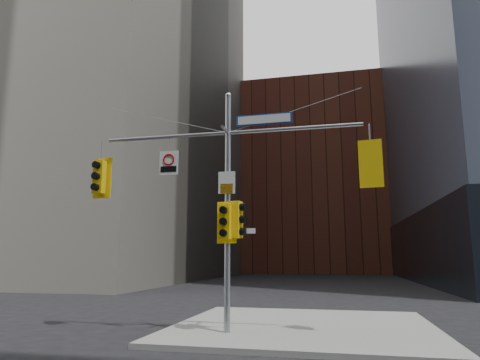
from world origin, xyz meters
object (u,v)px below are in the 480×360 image
at_px(signal_assembly, 228,184).
at_px(regulatory_sign_arm, 169,162).
at_px(traffic_light_pole_side, 238,219).
at_px(street_sign_blade, 264,119).
at_px(traffic_light_east_arm, 371,165).
at_px(traffic_light_pole_front, 225,222).
at_px(traffic_light_west_arm, 99,177).

bearing_deg(signal_assembly, regulatory_sign_arm, -179.39).
xyz_separation_m(traffic_light_pole_side, street_sign_blade, (0.80, 0.00, 3.01)).
height_order(traffic_light_east_arm, traffic_light_pole_front, traffic_light_east_arm).
xyz_separation_m(traffic_light_pole_front, street_sign_blade, (1.12, 0.27, 3.10)).
distance_m(traffic_light_pole_front, regulatory_sign_arm, 2.72).
relative_size(traffic_light_east_arm, traffic_light_pole_front, 1.11).
xyz_separation_m(traffic_light_west_arm, street_sign_blade, (5.42, -0.01, 1.55)).
bearing_deg(street_sign_blade, traffic_light_pole_front, -165.70).
relative_size(traffic_light_pole_front, street_sign_blade, 0.71).
height_order(signal_assembly, traffic_light_pole_side, signal_assembly).
bearing_deg(traffic_light_west_arm, regulatory_sign_arm, 1.98).
xyz_separation_m(signal_assembly, traffic_light_west_arm, (-4.30, 0.01, 0.38)).
distance_m(signal_assembly, street_sign_blade, 2.23).
height_order(street_sign_blade, regulatory_sign_arm, street_sign_blade).
relative_size(traffic_light_west_arm, street_sign_blade, 0.78).
bearing_deg(traffic_light_pole_side, traffic_light_east_arm, -78.82).
distance_m(traffic_light_west_arm, traffic_light_east_arm, 8.45).
height_order(traffic_light_pole_front, street_sign_blade, street_sign_blade).
xyz_separation_m(signal_assembly, traffic_light_east_arm, (4.16, 0.00, 0.38)).
distance_m(traffic_light_east_arm, street_sign_blade, 3.41).
height_order(traffic_light_pole_front, regulatory_sign_arm, regulatory_sign_arm).
bearing_deg(traffic_light_pole_front, traffic_light_pole_side, 41.28).
relative_size(traffic_light_west_arm, regulatory_sign_arm, 1.76).
height_order(traffic_light_west_arm, traffic_light_pole_front, traffic_light_west_arm).
bearing_deg(traffic_light_east_arm, traffic_light_west_arm, 8.32).
bearing_deg(regulatory_sign_arm, traffic_light_pole_front, -9.63).
bearing_deg(signal_assembly, street_sign_blade, 0.16).
xyz_separation_m(traffic_light_west_arm, traffic_light_pole_side, (4.62, -0.02, -1.46)).
bearing_deg(signal_assembly, traffic_light_pole_side, -0.30).
distance_m(signal_assembly, traffic_light_east_arm, 4.17).
relative_size(traffic_light_west_arm, traffic_light_east_arm, 0.99).
relative_size(signal_assembly, traffic_light_east_arm, 5.95).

